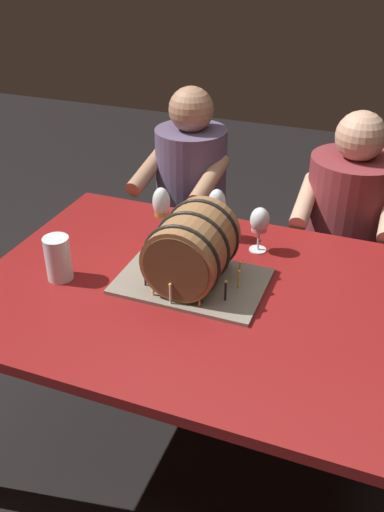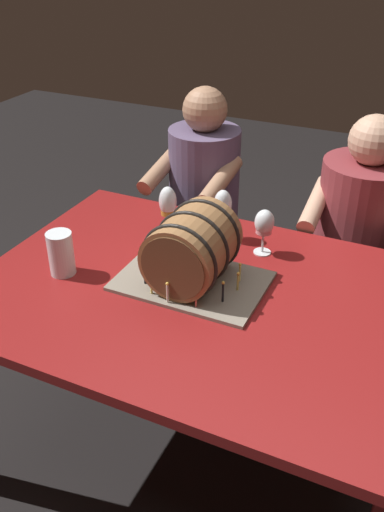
# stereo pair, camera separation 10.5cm
# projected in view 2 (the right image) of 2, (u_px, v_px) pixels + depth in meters

# --- Properties ---
(ground_plane) EXTENTS (8.00, 8.00, 0.00)m
(ground_plane) POSITION_uv_depth(u_px,v_px,m) (200.00, 453.00, 2.15)
(ground_plane) COLOR black
(dining_table) EXTENTS (1.43, 1.02, 0.76)m
(dining_table) POSITION_uv_depth(u_px,v_px,m) (202.00, 316.00, 1.81)
(dining_table) COLOR maroon
(dining_table) RESTS_ON ground
(barrel_cake) EXTENTS (0.47, 0.32, 0.25)m
(barrel_cake) POSITION_uv_depth(u_px,v_px,m) (192.00, 251.00, 1.73)
(barrel_cake) COLOR gray
(barrel_cake) RESTS_ON dining_table
(wine_glass_empty) EXTENTS (0.07, 0.07, 0.19)m
(wine_glass_empty) POSITION_uv_depth(u_px,v_px,m) (223.00, 206.00, 1.98)
(wine_glass_empty) COLOR white
(wine_glass_empty) RESTS_ON dining_table
(wine_glass_rose) EXTENTS (0.07, 0.07, 0.17)m
(wine_glass_rose) POSITION_uv_depth(u_px,v_px,m) (264.00, 224.00, 1.90)
(wine_glass_rose) COLOR white
(wine_glass_rose) RESTS_ON dining_table
(wine_glass_amber) EXTENTS (0.07, 0.07, 0.19)m
(wine_glass_amber) POSITION_uv_depth(u_px,v_px,m) (168.00, 204.00, 2.01)
(wine_glass_amber) COLOR white
(wine_glass_amber) RESTS_ON dining_table
(beer_pint) EXTENTS (0.08, 0.08, 0.15)m
(beer_pint) POSITION_uv_depth(u_px,v_px,m) (61.00, 256.00, 1.81)
(beer_pint) COLOR white
(beer_pint) RESTS_ON dining_table
(person_seated_left) EXTENTS (0.37, 0.46, 1.17)m
(person_seated_left) POSITION_uv_depth(u_px,v_px,m) (203.00, 225.00, 2.62)
(person_seated_left) COLOR #372D40
(person_seated_left) RESTS_ON ground
(person_seated_right) EXTENTS (0.39, 0.47, 1.15)m
(person_seated_right) POSITION_uv_depth(u_px,v_px,m) (354.00, 256.00, 2.36)
(person_seated_right) COLOR #4C1B1E
(person_seated_right) RESTS_ON ground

